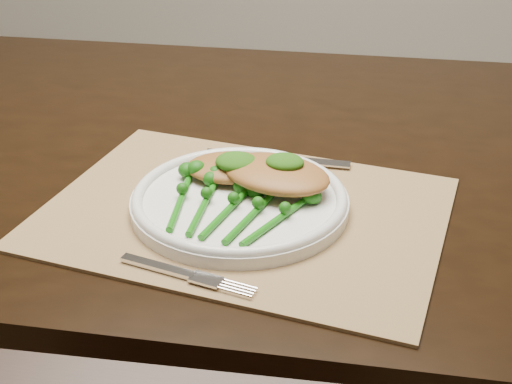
% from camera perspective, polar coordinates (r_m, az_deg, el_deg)
% --- Properties ---
extents(dining_table, '(1.66, 1.01, 0.75)m').
position_cam_1_polar(dining_table, '(1.27, -2.78, -11.31)').
color(dining_table, black).
rests_on(dining_table, ground).
extents(placemat, '(0.52, 0.40, 0.00)m').
position_cam_1_polar(placemat, '(0.88, -0.97, -1.63)').
color(placemat, olive).
rests_on(placemat, dining_table).
extents(dinner_plate, '(0.27, 0.27, 0.02)m').
position_cam_1_polar(dinner_plate, '(0.88, -1.32, -0.63)').
color(dinner_plate, silver).
rests_on(dinner_plate, placemat).
extents(knife, '(0.21, 0.02, 0.01)m').
position_cam_1_polar(knife, '(1.00, 0.56, 2.78)').
color(knife, silver).
rests_on(knife, placemat).
extents(fork, '(0.16, 0.04, 0.00)m').
position_cam_1_polar(fork, '(0.76, -4.87, -6.77)').
color(fork, silver).
rests_on(fork, placemat).
extents(chicken_fillet_left, '(0.14, 0.11, 0.02)m').
position_cam_1_polar(chicken_fillet_left, '(0.92, -1.87, 1.98)').
color(chicken_fillet_left, '#98612C').
rests_on(chicken_fillet_left, dinner_plate).
extents(chicken_fillet_right, '(0.16, 0.13, 0.03)m').
position_cam_1_polar(chicken_fillet_right, '(0.89, 1.63, 1.47)').
color(chicken_fillet_right, '#98612C').
rests_on(chicken_fillet_right, dinner_plate).
extents(pesto_dollop_left, '(0.06, 0.05, 0.02)m').
position_cam_1_polar(pesto_dollop_left, '(0.90, -1.55, 2.42)').
color(pesto_dollop_left, '#154109').
rests_on(pesto_dollop_left, chicken_fillet_left).
extents(pesto_dollop_right, '(0.05, 0.04, 0.02)m').
position_cam_1_polar(pesto_dollop_right, '(0.88, 2.33, 2.41)').
color(pesto_dollop_right, '#154109').
rests_on(pesto_dollop_right, chicken_fillet_right).
extents(broccolini_bundle, '(0.16, 0.18, 0.04)m').
position_cam_1_polar(broccolini_bundle, '(0.84, -2.38, -1.57)').
color(broccolini_bundle, '#12600C').
rests_on(broccolini_bundle, dinner_plate).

